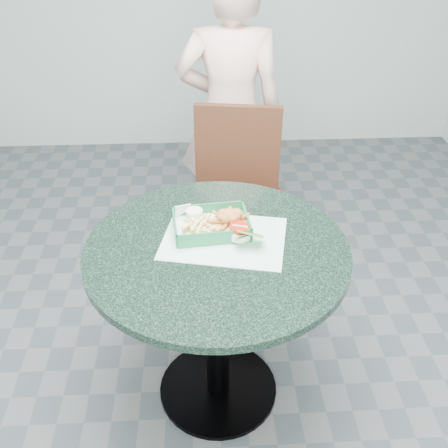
{
  "coord_description": "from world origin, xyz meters",
  "views": [
    {
      "loc": [
        -0.05,
        -1.48,
        1.87
      ],
      "look_at": [
        0.03,
        0.1,
        0.8
      ],
      "focal_mm": 42.0,
      "sensor_mm": 36.0,
      "label": 1
    }
  ],
  "objects_px": {
    "food_basket": "(211,231)",
    "crab_sandwich": "(229,224)",
    "cafe_table": "(217,288)",
    "dining_chair": "(239,188)",
    "sauce_ramekin": "(196,217)",
    "diner_person": "(230,110)"
  },
  "relations": [
    {
      "from": "cafe_table",
      "to": "diner_person",
      "type": "xyz_separation_m",
      "value": [
        0.12,
        1.15,
        0.23
      ]
    },
    {
      "from": "food_basket",
      "to": "crab_sandwich",
      "type": "height_order",
      "value": "crab_sandwich"
    },
    {
      "from": "cafe_table",
      "to": "food_basket",
      "type": "bearing_deg",
      "value": 99.2
    },
    {
      "from": "diner_person",
      "to": "food_basket",
      "type": "xyz_separation_m",
      "value": [
        -0.13,
        -1.04,
        -0.05
      ]
    },
    {
      "from": "cafe_table",
      "to": "crab_sandwich",
      "type": "xyz_separation_m",
      "value": [
        0.05,
        0.09,
        0.22
      ]
    },
    {
      "from": "diner_person",
      "to": "sauce_ramekin",
      "type": "distance_m",
      "value": 1.02
    },
    {
      "from": "cafe_table",
      "to": "crab_sandwich",
      "type": "relative_size",
      "value": 7.09
    },
    {
      "from": "sauce_ramekin",
      "to": "dining_chair",
      "type": "bearing_deg",
      "value": 72.13
    },
    {
      "from": "food_basket",
      "to": "sauce_ramekin",
      "type": "xyz_separation_m",
      "value": [
        -0.06,
        0.05,
        0.03
      ]
    },
    {
      "from": "cafe_table",
      "to": "diner_person",
      "type": "bearing_deg",
      "value": 84.12
    },
    {
      "from": "crab_sandwich",
      "to": "food_basket",
      "type": "bearing_deg",
      "value": 172.4
    },
    {
      "from": "cafe_table",
      "to": "sauce_ramekin",
      "type": "height_order",
      "value": "sauce_ramekin"
    },
    {
      "from": "crab_sandwich",
      "to": "sauce_ramekin",
      "type": "xyz_separation_m",
      "value": [
        -0.12,
        0.05,
        0.0
      ]
    },
    {
      "from": "crab_sandwich",
      "to": "sauce_ramekin",
      "type": "bearing_deg",
      "value": 155.99
    },
    {
      "from": "cafe_table",
      "to": "dining_chair",
      "type": "distance_m",
      "value": 0.83
    },
    {
      "from": "diner_person",
      "to": "sauce_ramekin",
      "type": "relative_size",
      "value": 26.31
    },
    {
      "from": "dining_chair",
      "to": "food_basket",
      "type": "xyz_separation_m",
      "value": [
        -0.16,
        -0.71,
        0.23
      ]
    },
    {
      "from": "dining_chair",
      "to": "sauce_ramekin",
      "type": "xyz_separation_m",
      "value": [
        -0.21,
        -0.67,
        0.27
      ]
    },
    {
      "from": "food_basket",
      "to": "cafe_table",
      "type": "bearing_deg",
      "value": -80.8
    },
    {
      "from": "cafe_table",
      "to": "crab_sandwich",
      "type": "distance_m",
      "value": 0.24
    },
    {
      "from": "food_basket",
      "to": "crab_sandwich",
      "type": "bearing_deg",
      "value": -7.6
    },
    {
      "from": "dining_chair",
      "to": "crab_sandwich",
      "type": "distance_m",
      "value": 0.77
    }
  ]
}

